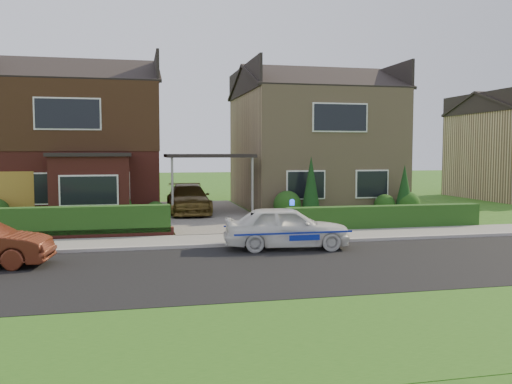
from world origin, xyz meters
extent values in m
plane|color=#255115|center=(0.00, 0.00, 0.00)|extent=(120.00, 120.00, 0.00)
cube|color=black|center=(0.00, 0.00, 0.00)|extent=(60.00, 6.00, 0.02)
cube|color=#9E9993|center=(0.00, 3.05, 0.06)|extent=(60.00, 0.16, 0.12)
cube|color=slate|center=(0.00, 4.10, 0.05)|extent=(60.00, 2.00, 0.10)
cube|color=#255115|center=(0.00, -5.00, 0.00)|extent=(60.00, 4.00, 0.01)
cube|color=#666059|center=(0.00, 11.00, 0.06)|extent=(3.80, 12.00, 0.12)
cube|color=maroon|center=(-5.80, 14.00, 2.90)|extent=(7.20, 8.00, 5.80)
cube|color=white|center=(-7.38, 9.98, 1.40)|extent=(1.80, 0.08, 1.30)
cube|color=white|center=(-4.22, 9.98, 1.40)|extent=(1.60, 0.08, 1.30)
cube|color=white|center=(-5.80, 9.98, 4.40)|extent=(2.60, 0.08, 1.30)
cube|color=black|center=(-5.80, 14.00, 4.35)|extent=(7.26, 8.06, 2.90)
cube|color=maroon|center=(-4.94, 9.30, 1.35)|extent=(3.00, 1.40, 2.70)
cube|color=black|center=(-4.94, 9.30, 2.77)|extent=(3.20, 1.60, 0.14)
cube|color=#9F8461|center=(5.80, 14.00, 2.90)|extent=(7.20, 8.00, 5.80)
cube|color=white|center=(4.22, 9.98, 1.40)|extent=(1.80, 0.08, 1.30)
cube|color=white|center=(7.38, 9.98, 1.40)|extent=(1.60, 0.08, 1.30)
cube|color=white|center=(5.80, 9.98, 4.40)|extent=(2.60, 0.08, 1.30)
cube|color=black|center=(0.00, 11.00, 2.70)|extent=(3.80, 3.00, 0.14)
cylinder|color=gray|center=(-1.70, 9.60, 1.35)|extent=(0.10, 0.10, 2.70)
cylinder|color=gray|center=(1.70, 9.60, 1.35)|extent=(0.10, 0.10, 2.70)
cube|color=olive|center=(-8.25, 9.96, 1.05)|extent=(2.20, 0.10, 2.10)
cube|color=maroon|center=(-5.80, 5.30, 0.18)|extent=(7.70, 0.25, 0.36)
cube|color=#173210|center=(-5.80, 5.45, 0.00)|extent=(7.50, 0.55, 0.90)
cube|color=#173210|center=(5.80, 5.35, 0.00)|extent=(7.50, 0.55, 0.80)
sphere|color=#173210|center=(-4.00, 9.30, 0.66)|extent=(1.32, 1.32, 1.32)
sphere|color=#173210|center=(-2.40, 9.60, 0.42)|extent=(0.84, 0.84, 0.84)
sphere|color=#173210|center=(3.20, 9.40, 0.60)|extent=(1.20, 1.20, 1.20)
sphere|color=#173210|center=(7.80, 9.50, 0.48)|extent=(0.96, 0.96, 0.96)
sphere|color=#173210|center=(8.80, 9.20, 0.54)|extent=(1.08, 1.08, 1.08)
cone|color=black|center=(4.20, 9.20, 1.30)|extent=(0.90, 0.90, 2.60)
cone|color=black|center=(8.60, 9.20, 1.10)|extent=(0.90, 0.90, 2.20)
imported|color=silver|center=(1.19, 2.39, 0.64)|extent=(1.93, 3.88, 1.27)
sphere|color=#193FF2|center=(1.38, 2.39, 1.35)|extent=(0.17, 0.17, 0.17)
cube|color=navy|center=(1.19, 1.63, 0.58)|extent=(3.43, 0.02, 0.05)
cube|color=navy|center=(1.19, 3.15, 0.58)|extent=(3.43, 0.01, 0.05)
ellipsoid|color=black|center=(0.15, 2.29, 0.90)|extent=(0.22, 0.17, 0.21)
sphere|color=white|center=(0.16, 2.23, 0.89)|extent=(0.11, 0.11, 0.11)
sphere|color=black|center=(0.17, 2.27, 1.04)|extent=(0.13, 0.13, 0.13)
cone|color=black|center=(0.12, 2.28, 1.10)|extent=(0.04, 0.04, 0.05)
cone|color=black|center=(0.21, 2.28, 1.10)|extent=(0.04, 0.04, 0.05)
imported|color=brown|center=(-0.88, 11.26, 0.76)|extent=(1.83, 4.42, 1.28)
imported|color=gray|center=(-6.13, 9.00, 0.40)|extent=(0.56, 0.56, 0.80)
imported|color=gray|center=(-2.50, 7.07, 0.34)|extent=(0.39, 0.39, 0.68)
camera|label=1|loc=(-3.15, -13.01, 2.93)|focal=38.00mm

